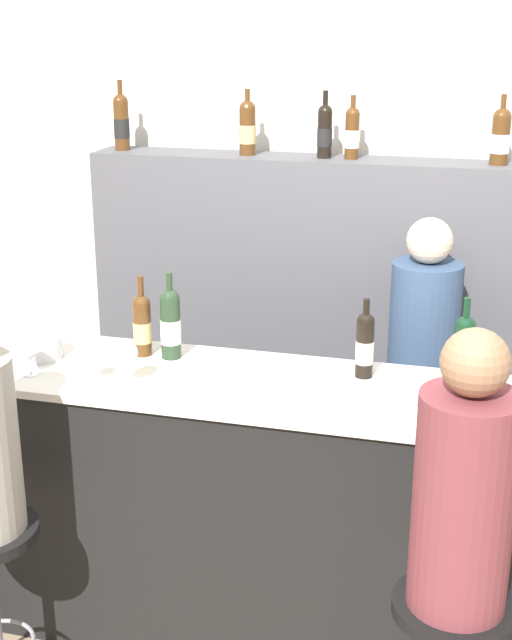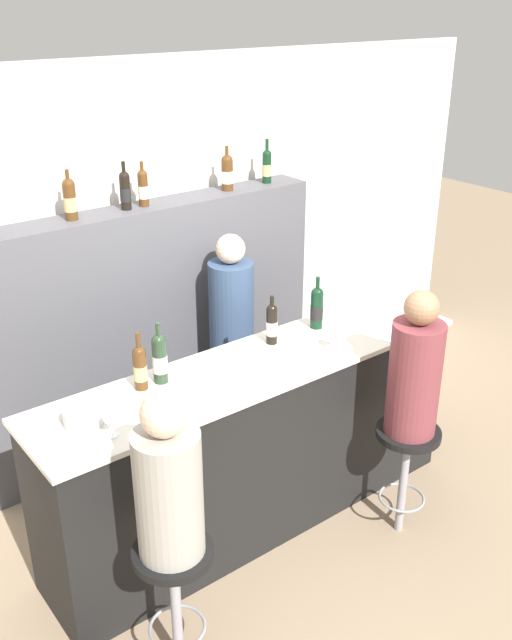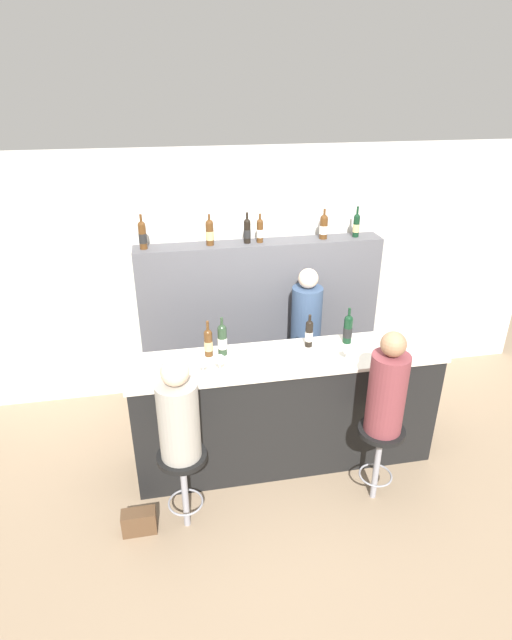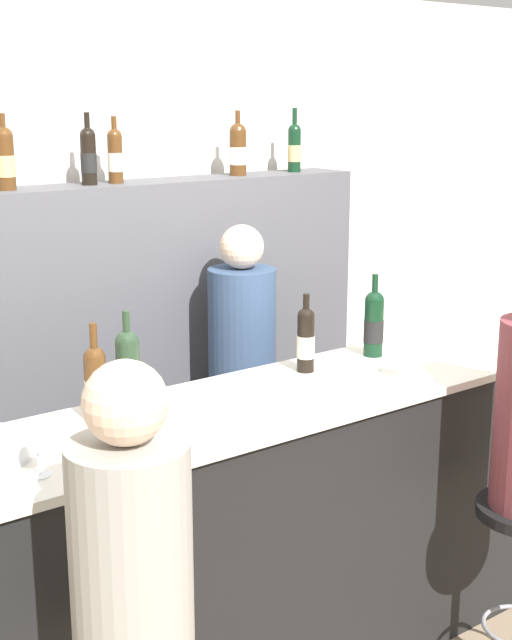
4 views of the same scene
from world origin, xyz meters
The scene contains 23 objects.
ground_plane centered at (0.00, 0.00, 0.00)m, with size 16.00×16.00×0.00m, color #8C755B.
wall_back centered at (0.00, 1.67, 1.30)m, with size 6.40×0.05×2.60m.
bar_counter centered at (0.00, 0.28, 0.54)m, with size 2.64×0.60×1.08m.
back_bar_cabinet centered at (0.00, 1.44, 0.86)m, with size 2.47×0.28×1.72m.
wine_bottle_counter_0 centered at (-0.64, 0.43, 1.20)m, with size 0.07×0.07×0.32m.
wine_bottle_counter_1 centered at (-0.52, 0.43, 1.22)m, with size 0.08×0.08×0.34m.
wine_bottle_counter_2 centered at (0.23, 0.43, 1.21)m, with size 0.07×0.07×0.30m.
wine_bottle_counter_3 centered at (0.57, 0.43, 1.21)m, with size 0.08×0.08×0.33m.
wine_bottle_backbar_1 centered at (-0.50, 1.44, 1.84)m, with size 0.08×0.08×0.30m.
wine_bottle_backbar_2 centered at (-0.13, 1.44, 1.84)m, with size 0.07×0.07×0.30m.
wine_bottle_backbar_3 centered at (-0.01, 1.44, 1.84)m, with size 0.07×0.07×0.28m.
wine_bottle_backbar_4 centered at (0.64, 1.44, 1.84)m, with size 0.08×0.08×0.30m.
wine_bottle_backbar_5 centered at (0.98, 1.44, 1.84)m, with size 0.07×0.07×0.31m.
wine_glass_0 centered at (-0.96, 0.13, 1.17)m, with size 0.07×0.07×0.13m.
wine_glass_1 centered at (-0.72, 0.13, 1.17)m, with size 0.06×0.06×0.13m.
wine_glass_2 centered at (-0.58, 0.13, 1.20)m, with size 0.08×0.08×0.17m.
wine_glass_3 centered at (0.46, 0.13, 1.17)m, with size 0.07×0.07×0.13m.
metal_bowl centered at (-1.02, 0.30, 1.12)m, with size 0.19×0.19×0.08m.
bar_stool_left centered at (-0.93, -0.32, 0.55)m, with size 0.37×0.37×0.71m.
guest_seated_left centered at (-0.93, -0.32, 1.06)m, with size 0.29×0.29×0.80m.
bar_stool_right centered at (0.62, -0.32, 0.55)m, with size 0.37×0.37×0.71m.
guest_seated_right centered at (0.62, -0.32, 1.08)m, with size 0.29×0.29×0.85m.
bartender centered at (0.39, 1.07, 0.72)m, with size 0.30×0.30×1.55m.
Camera 2 is at (-2.12, -2.48, 2.95)m, focal length 40.00 mm.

